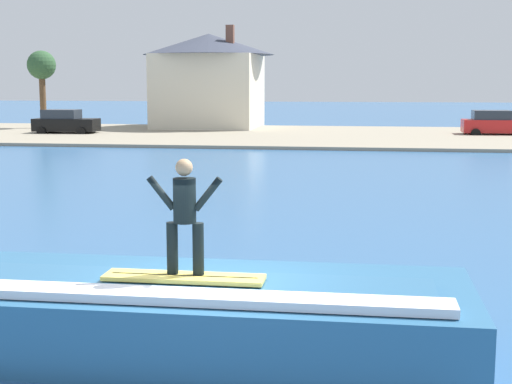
{
  "coord_description": "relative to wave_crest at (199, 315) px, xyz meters",
  "views": [
    {
      "loc": [
        2.21,
        -10.18,
        3.91
      ],
      "look_at": [
        -0.13,
        5.75,
        1.51
      ],
      "focal_mm": 52.42,
      "sensor_mm": 36.0,
      "label": 1
    }
  ],
  "objects": [
    {
      "name": "shoreline_bank",
      "position": [
        0.13,
        42.0,
        -0.45
      ],
      "size": [
        120.0,
        19.91,
        0.19
      ],
      "color": "gray",
      "rests_on": "ground_plane"
    },
    {
      "name": "car_near_shore",
      "position": [
        -19.02,
        40.9,
        0.4
      ],
      "size": [
        4.55,
        2.1,
        1.86
      ],
      "color": "black",
      "rests_on": "ground_plane"
    },
    {
      "name": "house_with_chimney",
      "position": [
        -10.21,
        49.27,
        3.64
      ],
      "size": [
        10.51,
        10.51,
        8.18
      ],
      "color": "beige",
      "rests_on": "ground_plane"
    },
    {
      "name": "surfboard",
      "position": [
        -0.14,
        -0.3,
        0.64
      ],
      "size": [
        2.27,
        0.51,
        0.06
      ],
      "color": "#EAD159",
      "rests_on": "wave_crest"
    },
    {
      "name": "surfer",
      "position": [
        -0.13,
        -0.23,
        1.58
      ],
      "size": [
        1.08,
        0.32,
        1.63
      ],
      "color": "black",
      "rests_on": "surfboard"
    },
    {
      "name": "ground_plane",
      "position": [
        0.13,
        -0.03,
        -0.54
      ],
      "size": [
        260.0,
        260.0,
        0.0
      ],
      "primitive_type": "plane",
      "color": "#315E91"
    },
    {
      "name": "wave_crest",
      "position": [
        0.0,
        0.0,
        0.0
      ],
      "size": [
        7.84,
        2.97,
        1.15
      ],
      "color": "#2D648E",
      "rests_on": "ground_plane"
    },
    {
      "name": "car_far_shore",
      "position": [
        11.25,
        43.91,
        0.41
      ],
      "size": [
        4.57,
        2.24,
        1.86
      ],
      "color": "red",
      "rests_on": "ground_plane"
    },
    {
      "name": "tree_tall_bare",
      "position": [
        -22.95,
        46.05,
        4.33
      ],
      "size": [
        2.24,
        2.24,
        6.25
      ],
      "color": "brown",
      "rests_on": "ground_plane"
    }
  ]
}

